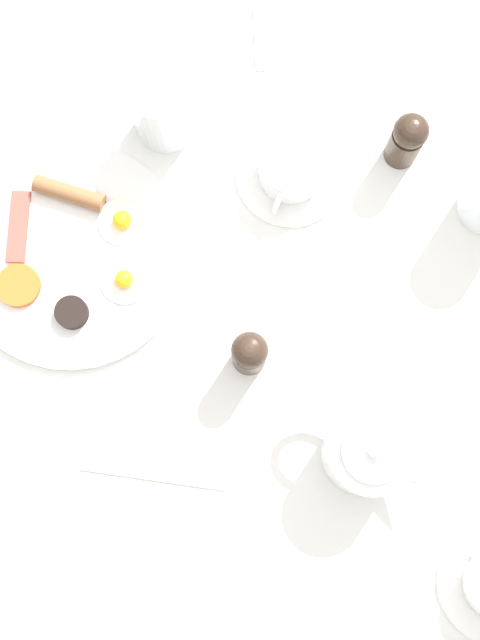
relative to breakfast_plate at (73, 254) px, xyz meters
The scene contains 10 objects.
ground_plane 0.82m from the breakfast_plate, 143.87° to the left, with size 8.00×8.00×0.00m, color #4C4742.
table 0.26m from the breakfast_plate, 143.87° to the left, with size 0.98×1.10×0.78m.
breakfast_plate is the anchor object (origin of this frame).
teapot_near 0.47m from the breakfast_plate, 131.39° to the left, with size 0.16×0.15×0.13m.
teacup_with_saucer_left 0.32m from the breakfast_plate, behind, with size 0.15×0.15×0.06m.
water_glass_short 0.23m from the breakfast_plate, 137.28° to the right, with size 0.08×0.08×0.12m.
pepper_grinder 0.28m from the breakfast_plate, 135.85° to the left, with size 0.05×0.05×0.11m.
salt_grinder 0.47m from the breakfast_plate, behind, with size 0.05×0.05×0.11m.
fork_by_plate 0.44m from the breakfast_plate, 138.91° to the right, with size 0.05×0.18×0.00m.
knife_by_plate 0.32m from the breakfast_plate, 97.16° to the left, with size 0.18×0.08×0.00m.
Camera 1 is at (0.05, 0.19, 1.96)m, focal length 50.00 mm.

